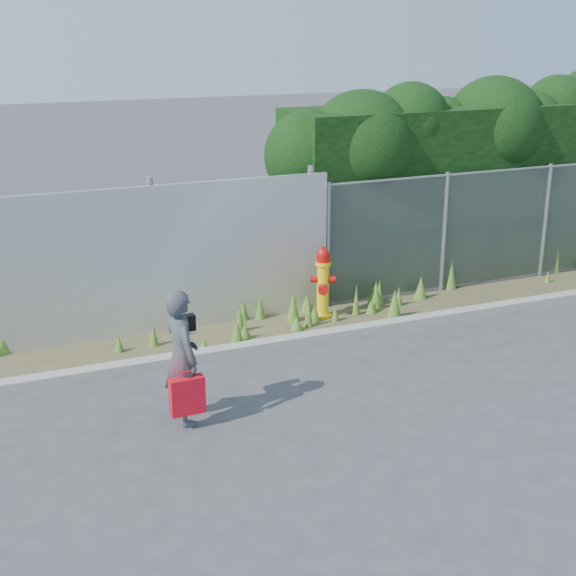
# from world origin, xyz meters

# --- Properties ---
(ground) EXTENTS (80.00, 80.00, 0.00)m
(ground) POSITION_xyz_m (0.00, 0.00, 0.00)
(ground) COLOR #3E3D40
(ground) RESTS_ON ground
(curb) EXTENTS (16.00, 0.22, 0.12)m
(curb) POSITION_xyz_m (0.00, 1.80, 0.06)
(curb) COLOR gray
(curb) RESTS_ON ground
(weed_strip) EXTENTS (16.00, 1.33, 0.54)m
(weed_strip) POSITION_xyz_m (-0.21, 2.50, 0.14)
(weed_strip) COLOR #4C442B
(weed_strip) RESTS_ON ground
(corrugated_fence) EXTENTS (8.50, 0.21, 2.30)m
(corrugated_fence) POSITION_xyz_m (-3.25, 3.01, 1.10)
(corrugated_fence) COLOR #B5B8BD
(corrugated_fence) RESTS_ON ground
(chainlink_fence) EXTENTS (6.50, 0.07, 2.05)m
(chainlink_fence) POSITION_xyz_m (4.25, 3.00, 1.03)
(chainlink_fence) COLOR gray
(chainlink_fence) RESTS_ON ground
(hedge) EXTENTS (7.79, 1.88, 3.57)m
(hedge) POSITION_xyz_m (4.25, 3.98, 1.96)
(hedge) COLOR black
(hedge) RESTS_ON ground
(fire_hydrant) EXTENTS (0.38, 0.34, 1.15)m
(fire_hydrant) POSITION_xyz_m (0.79, 2.62, 0.56)
(fire_hydrant) COLOR yellow
(fire_hydrant) RESTS_ON ground
(woman) EXTENTS (0.45, 0.62, 1.59)m
(woman) POSITION_xyz_m (-2.12, 0.17, 0.79)
(woman) COLOR #11626C
(woman) RESTS_ON ground
(red_tote_bag) EXTENTS (0.39, 0.14, 0.51)m
(red_tote_bag) POSITION_xyz_m (-2.13, -0.04, 0.41)
(red_tote_bag) COLOR red
(black_shoulder_bag) EXTENTS (0.25, 0.10, 0.19)m
(black_shoulder_bag) POSITION_xyz_m (-2.01, 0.41, 1.10)
(black_shoulder_bag) COLOR black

